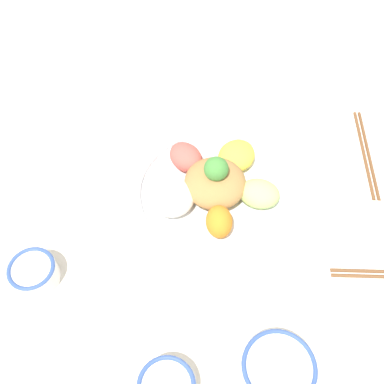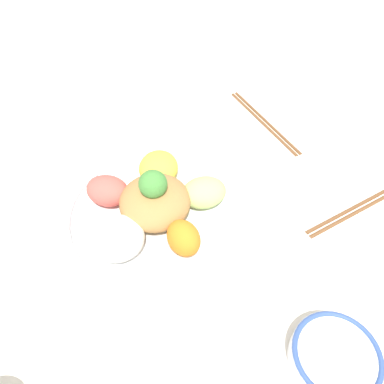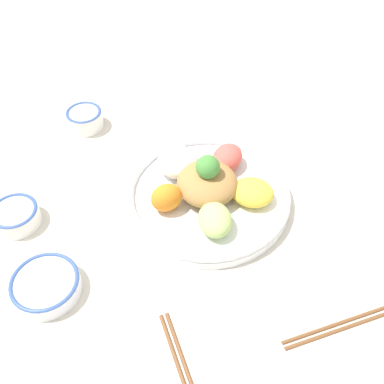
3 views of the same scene
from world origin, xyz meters
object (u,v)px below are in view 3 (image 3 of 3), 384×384
at_px(serving_spoon_main, 305,101).
at_px(serving_spoon_extra, 263,90).
at_px(rice_bowl_blue, 85,118).
at_px(chopsticks_pair_near, 351,322).
at_px(salad_platter, 207,190).
at_px(sauce_bowl_red, 16,215).
at_px(chopsticks_pair_far, 187,380).
at_px(sauce_bowl_dark, 46,285).

height_order(serving_spoon_main, serving_spoon_extra, same).
height_order(rice_bowl_blue, chopsticks_pair_near, rice_bowl_blue).
bearing_deg(salad_platter, sauce_bowl_red, 49.78).
relative_size(rice_bowl_blue, serving_spoon_main, 0.74).
relative_size(salad_platter, chopsticks_pair_far, 1.61).
height_order(sauce_bowl_dark, chopsticks_pair_near, sauce_bowl_dark).
bearing_deg(sauce_bowl_red, sauce_bowl_dark, 161.61).
height_order(sauce_bowl_red, serving_spoon_extra, sauce_bowl_red).
bearing_deg(salad_platter, chopsticks_pair_far, 124.49).
bearing_deg(rice_bowl_blue, serving_spoon_main, -129.04).
distance_m(salad_platter, sauce_bowl_dark, 0.34).
bearing_deg(chopsticks_pair_near, sauce_bowl_dark, -25.52).
bearing_deg(sauce_bowl_red, salad_platter, -130.22).
height_order(sauce_bowl_dark, serving_spoon_main, sauce_bowl_dark).
relative_size(sauce_bowl_dark, chopsticks_pair_far, 0.57).
bearing_deg(sauce_bowl_red, serving_spoon_extra, -99.56).
height_order(sauce_bowl_red, serving_spoon_main, sauce_bowl_red).
height_order(sauce_bowl_dark, chopsticks_pair_far, sauce_bowl_dark).
bearing_deg(salad_platter, rice_bowl_blue, 1.27).
relative_size(sauce_bowl_dark, serving_spoon_extra, 1.05).
bearing_deg(chopsticks_pair_near, sauce_bowl_red, -38.14).
bearing_deg(rice_bowl_blue, sauce_bowl_dark, 131.08).
distance_m(chopsticks_pair_near, chopsticks_pair_far, 0.28).
bearing_deg(chopsticks_pair_near, rice_bowl_blue, -63.20).
distance_m(sauce_bowl_dark, serving_spoon_extra, 0.72).
bearing_deg(sauce_bowl_dark, salad_platter, -102.43).
distance_m(sauce_bowl_red, serving_spoon_main, 0.73).
height_order(salad_platter, rice_bowl_blue, salad_platter).
xyz_separation_m(chopsticks_pair_near, serving_spoon_main, (0.36, -0.47, -0.00)).
bearing_deg(rice_bowl_blue, serving_spoon_extra, -120.92).
relative_size(sauce_bowl_dark, chopsticks_pair_near, 0.54).
height_order(salad_platter, sauce_bowl_red, salad_platter).
bearing_deg(chopsticks_pair_far, serving_spoon_main, -43.01).
bearing_deg(rice_bowl_blue, sauce_bowl_red, 114.04).
height_order(sauce_bowl_dark, serving_spoon_extra, sauce_bowl_dark).
xyz_separation_m(sauce_bowl_red, chopsticks_pair_near, (-0.58, -0.23, -0.02)).
relative_size(salad_platter, sauce_bowl_dark, 2.82).
xyz_separation_m(chopsticks_pair_far, serving_spoon_main, (0.22, -0.71, -0.00)).
relative_size(chopsticks_pair_far, serving_spoon_extra, 1.83).
distance_m(sauce_bowl_red, chopsticks_pair_far, 0.44).
bearing_deg(chopsticks_pair_far, sauce_bowl_red, 27.65).
xyz_separation_m(rice_bowl_blue, sauce_bowl_dark, (-0.29, 0.33, -0.01)).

